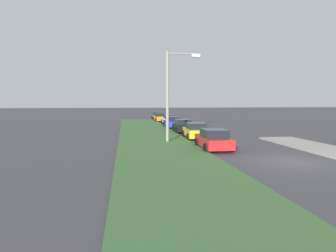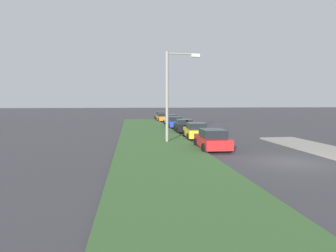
{
  "view_description": "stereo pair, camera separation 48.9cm",
  "coord_description": "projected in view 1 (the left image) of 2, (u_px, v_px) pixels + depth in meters",
  "views": [
    {
      "loc": [
        -15.06,
        9.42,
        3.42
      ],
      "look_at": [
        10.44,
        5.58,
        1.25
      ],
      "focal_mm": 30.96,
      "sensor_mm": 36.0,
      "label": 1
    },
    {
      "loc": [
        -15.13,
        8.94,
        3.42
      ],
      "look_at": [
        10.44,
        5.58,
        1.25
      ],
      "focal_mm": 30.96,
      "sensor_mm": 36.0,
      "label": 2
    }
  ],
  "objects": [
    {
      "name": "ground",
      "position": [
        292.0,
        162.0,
        16.52
      ],
      "size": [
        300.0,
        300.0,
        0.0
      ],
      "primitive_type": "plane",
      "color": "#423F44"
    },
    {
      "name": "parked_car_green",
      "position": [
        157.0,
        116.0,
        56.55
      ],
      "size": [
        4.32,
        2.06,
        1.47
      ],
      "rotation": [
        0.0,
        0.0,
        -0.01
      ],
      "color": "#1E6B38",
      "rests_on": "ground"
    },
    {
      "name": "parked_car_blue",
      "position": [
        172.0,
        122.0,
        38.16
      ],
      "size": [
        4.33,
        2.09,
        1.47
      ],
      "rotation": [
        0.0,
        0.0,
        0.02
      ],
      "color": "#23389E",
      "rests_on": "ground"
    },
    {
      "name": "parked_car_yellow",
      "position": [
        195.0,
        131.0,
        27.02
      ],
      "size": [
        4.4,
        2.21,
        1.47
      ],
      "rotation": [
        0.0,
        0.0,
        -0.06
      ],
      "color": "gold",
      "rests_on": "ground"
    },
    {
      "name": "streetlight",
      "position": [
        172.0,
        90.0,
        23.86
      ],
      "size": [
        0.52,
        2.88,
        7.5
      ],
      "color": "gray",
      "rests_on": "ground"
    },
    {
      "name": "parked_car_white",
      "position": [
        169.0,
        119.0,
        44.18
      ],
      "size": [
        4.34,
        2.1,
        1.47
      ],
      "rotation": [
        0.0,
        0.0,
        -0.02
      ],
      "color": "silver",
      "rests_on": "ground"
    },
    {
      "name": "grass_median",
      "position": [
        153.0,
        140.0,
        25.34
      ],
      "size": [
        60.0,
        6.0,
        0.12
      ],
      "primitive_type": "cube",
      "color": "#3D6633",
      "rests_on": "ground"
    },
    {
      "name": "parked_car_red",
      "position": [
        213.0,
        139.0,
        20.78
      ],
      "size": [
        4.35,
        2.12,
        1.47
      ],
      "rotation": [
        0.0,
        0.0,
        -0.03
      ],
      "color": "red",
      "rests_on": "ground"
    },
    {
      "name": "parked_car_orange",
      "position": [
        160.0,
        117.0,
        50.26
      ],
      "size": [
        4.39,
        2.19,
        1.47
      ],
      "rotation": [
        0.0,
        0.0,
        0.05
      ],
      "color": "orange",
      "rests_on": "ground"
    },
    {
      "name": "parked_car_black",
      "position": [
        183.0,
        126.0,
        32.39
      ],
      "size": [
        4.37,
        2.15,
        1.47
      ],
      "rotation": [
        0.0,
        0.0,
        -0.04
      ],
      "color": "black",
      "rests_on": "ground"
    }
  ]
}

